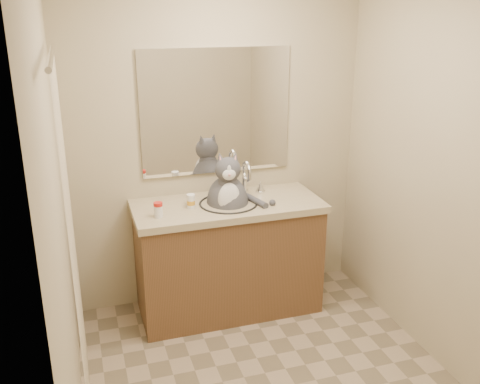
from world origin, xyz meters
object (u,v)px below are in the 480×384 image
object	(u,v)px
cat	(228,199)
pill_bottle_redcap	(158,210)
grey_canister	(190,200)
pill_bottle_orange	(191,201)

from	to	relation	value
cat	pill_bottle_redcap	distance (m)	0.53
pill_bottle_redcap	grey_canister	distance (m)	0.30
pill_bottle_redcap	grey_canister	bearing A→B (deg)	34.06
pill_bottle_redcap	pill_bottle_orange	bearing A→B (deg)	23.07
pill_bottle_redcap	pill_bottle_orange	distance (m)	0.26
grey_canister	cat	bearing A→B (deg)	-10.57
cat	grey_canister	distance (m)	0.27
pill_bottle_orange	grey_canister	size ratio (longest dim) A/B	1.40
cat	pill_bottle_redcap	xyz separation A→B (m)	(-0.51, -0.12, 0.02)
pill_bottle_redcap	cat	bearing A→B (deg)	13.23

